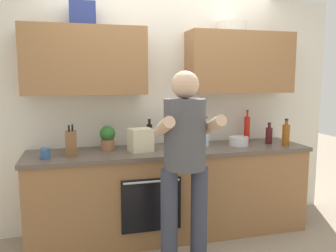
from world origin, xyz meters
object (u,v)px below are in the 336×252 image
at_px(person_standing, 185,156).
at_px(mixing_bowl, 239,141).
at_px(cup_tea, 45,154).
at_px(bottle_hotsauce, 247,129).
at_px(grocery_bag_rice, 141,140).
at_px(bottle_juice, 175,137).
at_px(bottle_wine, 269,135).
at_px(bottle_water, 206,134).
at_px(potted_herb, 108,137).
at_px(bottle_soda, 198,138).
at_px(bottle_soy, 149,135).
at_px(bottle_syrup, 286,134).
at_px(knife_block, 71,143).

distance_m(person_standing, mixing_bowl, 1.09).
bearing_deg(person_standing, cup_tea, 152.89).
bearing_deg(person_standing, mixing_bowl, 40.20).
bearing_deg(bottle_hotsauce, grocery_bag_rice, -170.08).
xyz_separation_m(person_standing, grocery_bag_rice, (-0.24, 0.67, 0.02)).
bearing_deg(bottle_juice, cup_tea, -176.23).
height_order(person_standing, bottle_wine, person_standing).
distance_m(bottle_water, mixing_bowl, 0.36).
relative_size(bottle_hotsauce, potted_herb, 1.46).
distance_m(person_standing, bottle_wine, 1.38).
bearing_deg(bottle_soda, bottle_juice, -161.99).
relative_size(person_standing, bottle_water, 5.41).
height_order(bottle_hotsauce, grocery_bag_rice, bottle_hotsauce).
bearing_deg(bottle_water, bottle_hotsauce, 13.32).
relative_size(bottle_soy, bottle_soda, 1.22).
xyz_separation_m(bottle_wine, grocery_bag_rice, (-1.42, -0.03, 0.02)).
height_order(bottle_wine, grocery_bag_rice, bottle_wine).
bearing_deg(bottle_soda, bottle_wine, -2.59).
height_order(bottle_water, bottle_syrup, bottle_water).
xyz_separation_m(bottle_wine, knife_block, (-2.08, -0.04, 0.02)).
relative_size(knife_block, grocery_bag_rice, 1.27).
xyz_separation_m(person_standing, bottle_hotsauce, (1.02, 0.89, 0.06)).
bearing_deg(mixing_bowl, potted_herb, 174.95).
distance_m(bottle_hotsauce, grocery_bag_rice, 1.28).
bearing_deg(mixing_bowl, bottle_water, 170.72).
height_order(bottle_syrup, bottle_soda, bottle_syrup).
bearing_deg(bottle_syrup, grocery_bag_rice, 176.17).
bearing_deg(grocery_bag_rice, person_standing, -70.42).
bearing_deg(bottle_soda, potted_herb, 174.76).
height_order(bottle_hotsauce, potted_herb, bottle_hotsauce).
relative_size(bottle_soy, grocery_bag_rice, 1.29).
distance_m(bottle_syrup, cup_tea, 2.42).
xyz_separation_m(bottle_soda, bottle_juice, (-0.27, -0.09, 0.04)).
bearing_deg(bottle_water, cup_tea, -173.23).
height_order(person_standing, bottle_soy, person_standing).
bearing_deg(knife_block, bottle_syrup, -2.42).
relative_size(bottle_soda, grocery_bag_rice, 1.06).
relative_size(person_standing, bottle_wine, 7.18).
bearing_deg(bottle_soy, bottle_syrup, -12.48).
bearing_deg(bottle_soda, person_standing, -117.20).
relative_size(bottle_syrup, bottle_hotsauce, 0.80).
bearing_deg(bottle_syrup, bottle_juice, 175.88).
relative_size(bottle_soy, mixing_bowl, 1.42).
distance_m(cup_tea, grocery_bag_rice, 0.88).
bearing_deg(bottle_water, knife_block, -175.73).
bearing_deg(bottle_syrup, bottle_soda, 169.40).
bearing_deg(cup_tea, bottle_hotsauce, 8.47).
xyz_separation_m(bottle_hotsauce, bottle_soda, (-0.64, -0.15, -0.06)).
bearing_deg(bottle_hotsauce, bottle_juice, -165.45).
bearing_deg(grocery_bag_rice, bottle_soda, 6.55).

